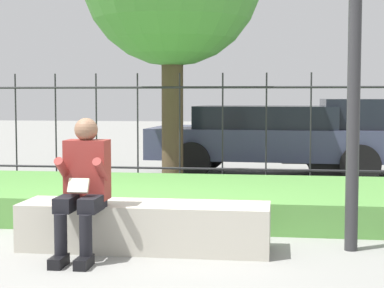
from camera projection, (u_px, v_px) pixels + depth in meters
The scene contains 7 objects.
ground_plane at pixel (120, 249), 6.03m from camera, with size 60.00×60.00×0.00m, color gray.
stone_bench at pixel (145, 229), 5.98m from camera, with size 2.32×0.59×0.44m.
person_seated_reader at pixel (84, 182), 5.69m from camera, with size 0.42×0.73×1.24m.
grass_berm at pixel (159, 199), 7.92m from camera, with size 10.31×2.44×0.34m.
iron_fence at pixel (180, 130), 9.52m from camera, with size 8.31×0.03×1.77m.
car_parked_center at pixel (275, 137), 11.44m from camera, with size 4.58×2.08×1.26m.
street_lamp at pixel (355, 13), 5.80m from camera, with size 0.28×0.28×3.50m.
Camera 1 is at (1.48, -5.79, 1.43)m, focal length 60.00 mm.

